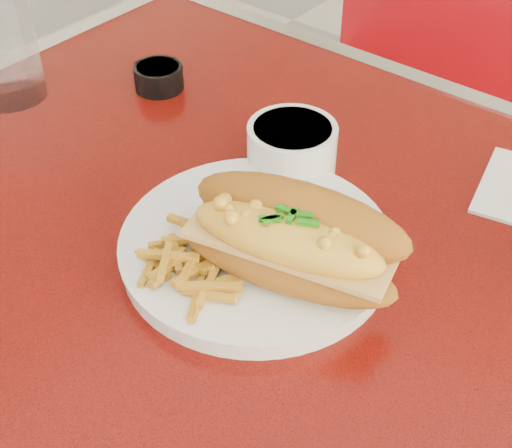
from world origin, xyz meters
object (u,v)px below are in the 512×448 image
Objects in this scene: diner_table at (317,382)px; gravy_ramekin at (292,147)px; water_tumbler at (0,41)px; fork at (330,251)px; sauce_cup_left at (159,76)px; dinner_plate at (256,246)px; mac_hoagie at (292,238)px.

diner_table is 0.26m from gravy_ramekin.
water_tumbler is at bearing -165.14° from gravy_ramekin.
sauce_cup_left reaches higher than fork.
dinner_plate is 0.15m from gravy_ramekin.
diner_table is at bearing -144.26° from fork.
mac_hoagie is 1.47× the size of water_tumbler.
water_tumbler is (-0.49, 0.05, 0.02)m from mac_hoagie.
gravy_ramekin is 0.40m from water_tumbler.
gravy_ramekin is (-0.13, 0.12, 0.19)m from diner_table.
gravy_ramekin reaches higher than dinner_plate.
water_tumbler reaches higher than mac_hoagie.
dinner_plate is at bearing -29.34° from sauce_cup_left.
diner_table is 14.51× the size of sauce_cup_left.
diner_table is 0.18m from fork.
diner_table is at bearing 10.66° from dinner_plate.
diner_table is at bearing -42.34° from gravy_ramekin.
fork reaches higher than diner_table.
mac_hoagie is at bearing -133.89° from diner_table.
sauce_cup_left is at bearing 157.58° from diner_table.
fork is (-0.01, 0.02, 0.18)m from diner_table.
fork is 1.55× the size of sauce_cup_left.
gravy_ramekin is at bearing 137.66° from diner_table.
gravy_ramekin is 0.73× the size of water_tumbler.
fork is at bearing 26.04° from dinner_plate.
mac_hoagie is 0.40m from sauce_cup_left.
dinner_plate is 0.35m from sauce_cup_left.
water_tumbler reaches higher than gravy_ramekin.
sauce_cup_left is (-0.36, 0.18, -0.04)m from mac_hoagie.
mac_hoagie reaches higher than sauce_cup_left.
dinner_plate is 2.54× the size of gravy_ramekin.
mac_hoagie is at bearing -27.23° from sauce_cup_left.
sauce_cup_left is (-0.30, 0.17, 0.01)m from dinner_plate.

